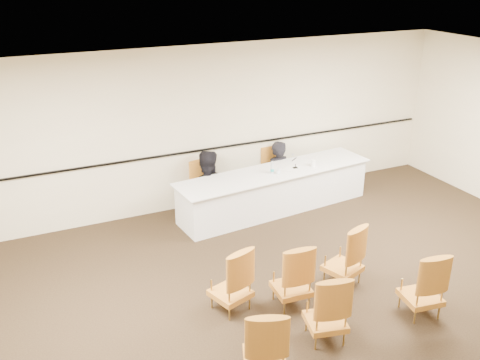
% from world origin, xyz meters
% --- Properties ---
extents(floor, '(10.00, 10.00, 0.00)m').
position_xyz_m(floor, '(0.00, 0.00, 0.00)').
color(floor, black).
rests_on(floor, ground).
extents(ceiling, '(10.00, 10.00, 0.00)m').
position_xyz_m(ceiling, '(0.00, 0.00, 3.00)').
color(ceiling, white).
rests_on(ceiling, ground).
extents(wall_back, '(10.00, 0.04, 3.00)m').
position_xyz_m(wall_back, '(0.00, 4.00, 1.50)').
color(wall_back, beige).
rests_on(wall_back, ground).
extents(wall_rail, '(9.80, 0.04, 0.03)m').
position_xyz_m(wall_rail, '(0.00, 3.96, 1.10)').
color(wall_rail, black).
rests_on(wall_rail, wall_back).
extents(panel_table, '(3.89, 1.26, 0.77)m').
position_xyz_m(panel_table, '(1.11, 3.20, 0.38)').
color(panel_table, white).
rests_on(panel_table, ground).
extents(panelist_main, '(0.68, 0.53, 1.65)m').
position_xyz_m(panelist_main, '(1.46, 3.80, 0.28)').
color(panelist_main, black).
rests_on(panelist_main, ground).
extents(panelist_main_chair, '(0.55, 0.55, 0.95)m').
position_xyz_m(panelist_main_chair, '(1.46, 3.80, 0.47)').
color(panelist_main_chair, '#B46F20').
rests_on(panelist_main_chair, ground).
extents(panelist_second, '(0.98, 0.84, 1.75)m').
position_xyz_m(panelist_second, '(-0.08, 3.65, 0.32)').
color(panelist_second, black).
rests_on(panelist_second, ground).
extents(panelist_second_chair, '(0.55, 0.55, 0.95)m').
position_xyz_m(panelist_second_chair, '(-0.08, 3.65, 0.47)').
color(panelist_second_chair, '#B46F20').
rests_on(panelist_second_chair, ground).
extents(papers, '(0.37, 0.35, 0.00)m').
position_xyz_m(papers, '(1.46, 3.21, 0.77)').
color(papers, white).
rests_on(papers, panel_table).
extents(microphone, '(0.11, 0.19, 0.25)m').
position_xyz_m(microphone, '(1.51, 3.18, 0.89)').
color(microphone, black).
rests_on(microphone, panel_table).
extents(water_bottle, '(0.08, 0.08, 0.23)m').
position_xyz_m(water_bottle, '(1.00, 3.13, 0.88)').
color(water_bottle, teal).
rests_on(water_bottle, panel_table).
extents(drinking_glass, '(0.07, 0.07, 0.10)m').
position_xyz_m(drinking_glass, '(1.09, 3.06, 0.82)').
color(drinking_glass, white).
rests_on(drinking_glass, panel_table).
extents(coffee_cup, '(0.12, 0.12, 0.14)m').
position_xyz_m(coffee_cup, '(1.85, 3.11, 0.83)').
color(coffee_cup, white).
rests_on(coffee_cup, panel_table).
extents(aud_chair_front_left, '(0.63, 0.63, 0.95)m').
position_xyz_m(aud_chair_front_left, '(-0.90, 0.72, 0.47)').
color(aud_chair_front_left, '#B46F20').
rests_on(aud_chair_front_left, ground).
extents(aud_chair_front_mid, '(0.54, 0.54, 0.95)m').
position_xyz_m(aud_chair_front_mid, '(-0.11, 0.47, 0.47)').
color(aud_chair_front_mid, '#B46F20').
rests_on(aud_chair_front_mid, ground).
extents(aud_chair_front_right, '(0.64, 0.64, 0.95)m').
position_xyz_m(aud_chair_front_right, '(0.82, 0.61, 0.47)').
color(aud_chair_front_right, '#B46F20').
rests_on(aud_chair_front_right, ground).
extents(aud_chair_back_left, '(0.65, 0.65, 0.95)m').
position_xyz_m(aud_chair_back_left, '(-1.06, -0.60, 0.47)').
color(aud_chair_back_left, '#B46F20').
rests_on(aud_chair_back_left, ground).
extents(aud_chair_back_mid, '(0.60, 0.60, 0.95)m').
position_xyz_m(aud_chair_back_mid, '(-0.08, -0.32, 0.47)').
color(aud_chair_back_mid, '#B46F20').
rests_on(aud_chair_back_mid, ground).
extents(aud_chair_back_right, '(0.57, 0.57, 0.95)m').
position_xyz_m(aud_chair_back_right, '(1.33, -0.41, 0.47)').
color(aud_chair_back_right, '#B46F20').
rests_on(aud_chair_back_right, ground).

